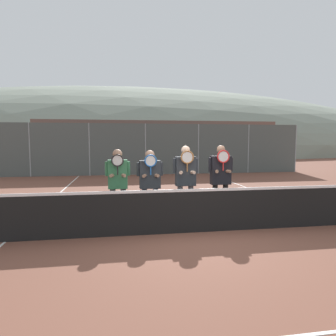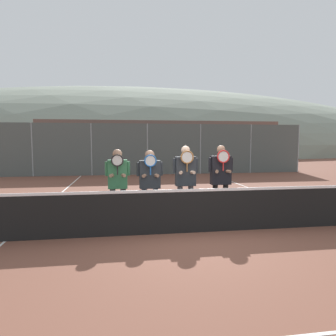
# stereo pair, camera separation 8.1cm
# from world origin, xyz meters

# --- Properties ---
(ground_plane) EXTENTS (120.00, 120.00, 0.00)m
(ground_plane) POSITION_xyz_m (0.00, 0.00, 0.00)
(ground_plane) COLOR brown
(hill_distant) EXTENTS (114.41, 63.56, 22.25)m
(hill_distant) POSITION_xyz_m (0.00, 53.38, 0.00)
(hill_distant) COLOR gray
(hill_distant) RESTS_ON ground_plane
(clubhouse_building) EXTENTS (18.57, 5.50, 3.49)m
(clubhouse_building) POSITION_xyz_m (1.64, 19.16, 1.77)
(clubhouse_building) COLOR #9EA3A8
(clubhouse_building) RESTS_ON ground_plane
(fence_back) EXTENTS (19.02, 0.06, 2.95)m
(fence_back) POSITION_xyz_m (0.00, 11.22, 1.47)
(fence_back) COLOR gray
(fence_back) RESTS_ON ground_plane
(tennis_net) EXTENTS (10.08, 0.09, 1.04)m
(tennis_net) POSITION_xyz_m (0.00, 0.00, 0.49)
(tennis_net) COLOR gray
(tennis_net) RESTS_ON ground_plane
(court_line_left_sideline) EXTENTS (0.05, 16.00, 0.01)m
(court_line_left_sideline) POSITION_xyz_m (-3.75, 3.00, 0.00)
(court_line_left_sideline) COLOR white
(court_line_left_sideline) RESTS_ON ground_plane
(court_line_right_sideline) EXTENTS (0.05, 16.00, 0.01)m
(court_line_right_sideline) POSITION_xyz_m (3.75, 3.00, 0.00)
(court_line_right_sideline) COLOR white
(court_line_right_sideline) RESTS_ON ground_plane
(player_leftmost) EXTENTS (0.58, 0.34, 1.77)m
(player_leftmost) POSITION_xyz_m (-1.57, 0.93, 1.05)
(player_leftmost) COLOR #56565B
(player_leftmost) RESTS_ON ground_plane
(player_center_left) EXTENTS (0.63, 0.34, 1.74)m
(player_center_left) POSITION_xyz_m (-0.81, 0.93, 1.05)
(player_center_left) COLOR #232838
(player_center_left) RESTS_ON ground_plane
(player_center_right) EXTENTS (0.61, 0.34, 1.84)m
(player_center_right) POSITION_xyz_m (0.04, 0.88, 1.10)
(player_center_right) COLOR #56565B
(player_center_right) RESTS_ON ground_plane
(player_rightmost) EXTENTS (0.62, 0.34, 1.85)m
(player_rightmost) POSITION_xyz_m (0.93, 0.92, 1.10)
(player_rightmost) COLOR black
(player_rightmost) RESTS_ON ground_plane
(car_far_left) EXTENTS (4.78, 1.96, 1.90)m
(car_far_left) POSITION_xyz_m (-5.91, 13.40, 0.96)
(car_far_left) COLOR black
(car_far_left) RESTS_ON ground_plane
(car_left_of_center) EXTENTS (4.79, 2.05, 1.86)m
(car_left_of_center) POSITION_xyz_m (-0.47, 13.34, 0.94)
(car_left_of_center) COLOR black
(car_left_of_center) RESTS_ON ground_plane
(car_center) EXTENTS (4.02, 1.92, 1.69)m
(car_center) POSITION_xyz_m (4.59, 13.18, 0.87)
(car_center) COLOR slate
(car_center) RESTS_ON ground_plane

